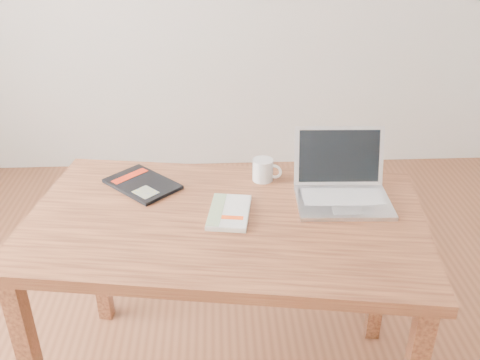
{
  "coord_description": "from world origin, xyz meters",
  "views": [
    {
      "loc": [
        -0.11,
        -1.34,
        1.66
      ],
      "look_at": [
        -0.03,
        0.17,
        0.85
      ],
      "focal_mm": 40.0,
      "sensor_mm": 36.0,
      "label": 1
    }
  ],
  "objects_px": {
    "black_guidebook": "(142,184)",
    "laptop": "(342,185)",
    "white_guidebook": "(229,212)",
    "desk": "(226,240)",
    "coffee_mug": "(264,170)"
  },
  "relations": [
    {
      "from": "black_guidebook",
      "to": "laptop",
      "type": "bearing_deg",
      "value": -54.05
    },
    {
      "from": "white_guidebook",
      "to": "laptop",
      "type": "distance_m",
      "value": 0.4
    },
    {
      "from": "desk",
      "to": "coffee_mug",
      "type": "height_order",
      "value": "coffee_mug"
    },
    {
      "from": "desk",
      "to": "laptop",
      "type": "bearing_deg",
      "value": 23.97
    },
    {
      "from": "desk",
      "to": "coffee_mug",
      "type": "bearing_deg",
      "value": 68.06
    },
    {
      "from": "black_guidebook",
      "to": "coffee_mug",
      "type": "xyz_separation_m",
      "value": [
        0.43,
        0.02,
        0.03
      ]
    },
    {
      "from": "desk",
      "to": "laptop",
      "type": "distance_m",
      "value": 0.43
    },
    {
      "from": "white_guidebook",
      "to": "black_guidebook",
      "type": "distance_m",
      "value": 0.37
    },
    {
      "from": "coffee_mug",
      "to": "white_guidebook",
      "type": "bearing_deg",
      "value": -99.17
    },
    {
      "from": "black_guidebook",
      "to": "laptop",
      "type": "xyz_separation_m",
      "value": [
        0.69,
        -0.11,
        0.04
      ]
    },
    {
      "from": "laptop",
      "to": "coffee_mug",
      "type": "height_order",
      "value": "laptop"
    },
    {
      "from": "desk",
      "to": "black_guidebook",
      "type": "height_order",
      "value": "black_guidebook"
    },
    {
      "from": "laptop",
      "to": "coffee_mug",
      "type": "xyz_separation_m",
      "value": [
        -0.25,
        0.13,
        -0.0
      ]
    },
    {
      "from": "laptop",
      "to": "desk",
      "type": "bearing_deg",
      "value": -162.51
    },
    {
      "from": "black_guidebook",
      "to": "white_guidebook",
      "type": "bearing_deg",
      "value": -79.41
    }
  ]
}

